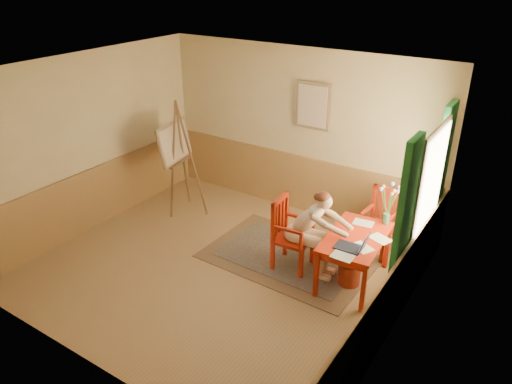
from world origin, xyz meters
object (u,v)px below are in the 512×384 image
Objects in this scene: table at (355,242)px; chair_left at (290,234)px; laptop at (354,246)px; chair_back at (380,222)px; figure at (311,228)px; easel at (177,147)px.

table is 1.18× the size of chair_left.
laptop reaches higher than table.
chair_back is 0.78× the size of figure.
table is 0.36m from laptop.
easel is (-3.38, 0.35, 0.54)m from table.
table is 1.25× the size of chair_back.
chair_back is at bearing 89.32° from table.
chair_left is at bearing -11.10° from easel.
figure is 2.85m from easel.
figure is at bearing -169.99° from table.
figure reaches higher than chair_back.
table is at bearing -90.68° from chair_back.
laptop is (0.09, -1.24, 0.27)m from chair_back.
chair_left is 1.06m from laptop.
chair_back reaches higher than table.
chair_back is at bearing 9.64° from easel.
chair_left is at bearing -174.63° from figure.
easel is (-2.47, 0.48, 0.64)m from chair_left.
chair_back is at bearing 94.01° from laptop.
chair_back reaches higher than laptop.
table is 0.98× the size of figure.
easel is at bearing 169.18° from laptop.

